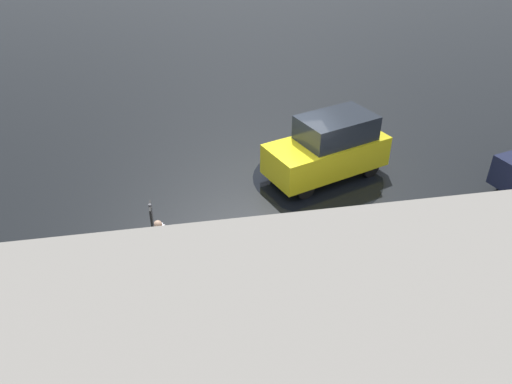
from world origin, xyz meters
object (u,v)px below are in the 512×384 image
Objects in this scene: fire_hydrant at (191,250)px; sign_post at (154,234)px; moving_hatchback at (329,148)px; pedestrian at (160,238)px.

sign_post reaches higher than fire_hydrant.
pedestrian is at bearing 31.39° from moving_hatchback.
moving_hatchback is at bearing -141.75° from sign_post.
moving_hatchback is 3.48× the size of pedestrian.
fire_hydrant is 1.61m from sign_post.
sign_post is (0.04, 1.00, 0.90)m from pedestrian.
pedestrian reaches higher than fire_hydrant.
fire_hydrant is at bearing 37.41° from moving_hatchback.
sign_post is at bearing 38.25° from moving_hatchback.
sign_post is (5.45, 4.30, 0.55)m from moving_hatchback.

